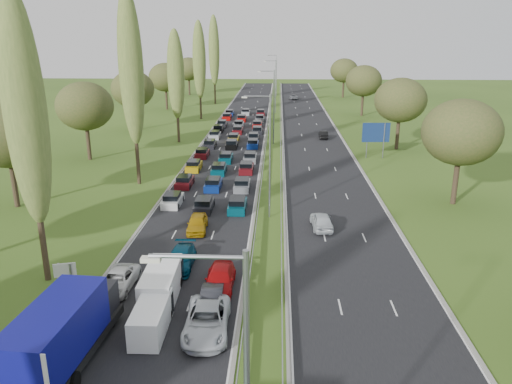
{
  "coord_description": "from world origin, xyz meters",
  "views": [
    {
      "loc": [
        5.26,
        -3.33,
        17.06
      ],
      "look_at": [
        3.02,
        46.41,
        1.5
      ],
      "focal_mm": 35.0,
      "sensor_mm": 36.0,
      "label": 1
    }
  ],
  "objects_px": {
    "near_car_2": "(117,280)",
    "blue_lorry": "(65,332)",
    "info_sign": "(65,273)",
    "direction_sign": "(376,134)",
    "white_van_front": "(162,282)",
    "white_van_rear": "(152,317)"
  },
  "relations": [
    {
      "from": "info_sign",
      "to": "direction_sign",
      "type": "bearing_deg",
      "value": 55.12
    },
    {
      "from": "near_car_2",
      "to": "blue_lorry",
      "type": "distance_m",
      "value": 8.64
    },
    {
      "from": "white_van_rear",
      "to": "info_sign",
      "type": "xyz_separation_m",
      "value": [
        -7.22,
        4.62,
        0.42
      ]
    },
    {
      "from": "blue_lorry",
      "to": "info_sign",
      "type": "bearing_deg",
      "value": 117.0
    },
    {
      "from": "white_van_rear",
      "to": "info_sign",
      "type": "height_order",
      "value": "info_sign"
    },
    {
      "from": "near_car_2",
      "to": "info_sign",
      "type": "bearing_deg",
      "value": -171.36
    },
    {
      "from": "white_van_rear",
      "to": "info_sign",
      "type": "distance_m",
      "value": 8.58
    },
    {
      "from": "info_sign",
      "to": "direction_sign",
      "type": "distance_m",
      "value": 50.41
    },
    {
      "from": "near_car_2",
      "to": "white_van_front",
      "type": "height_order",
      "value": "white_van_front"
    },
    {
      "from": "near_car_2",
      "to": "blue_lorry",
      "type": "xyz_separation_m",
      "value": [
        -0.03,
        -8.52,
        1.4
      ]
    },
    {
      "from": "white_van_rear",
      "to": "near_car_2",
      "type": "bearing_deg",
      "value": 125.68
    },
    {
      "from": "blue_lorry",
      "to": "info_sign",
      "type": "distance_m",
      "value": 8.87
    },
    {
      "from": "near_car_2",
      "to": "direction_sign",
      "type": "relative_size",
      "value": 0.92
    },
    {
      "from": "info_sign",
      "to": "direction_sign",
      "type": "height_order",
      "value": "direction_sign"
    },
    {
      "from": "near_car_2",
      "to": "white_van_rear",
      "type": "xyz_separation_m",
      "value": [
        3.72,
        -5.01,
        0.26
      ]
    },
    {
      "from": "info_sign",
      "to": "direction_sign",
      "type": "relative_size",
      "value": 0.4
    },
    {
      "from": "blue_lorry",
      "to": "direction_sign",
      "type": "distance_m",
      "value": 55.58
    },
    {
      "from": "near_car_2",
      "to": "direction_sign",
      "type": "distance_m",
      "value": 48.2
    },
    {
      "from": "blue_lorry",
      "to": "info_sign",
      "type": "height_order",
      "value": "blue_lorry"
    },
    {
      "from": "white_van_front",
      "to": "white_van_rear",
      "type": "bearing_deg",
      "value": -87.43
    },
    {
      "from": "blue_lorry",
      "to": "direction_sign",
      "type": "bearing_deg",
      "value": 66.81
    },
    {
      "from": "white_van_rear",
      "to": "direction_sign",
      "type": "xyz_separation_m",
      "value": [
        21.58,
        45.93,
        2.62
      ]
    }
  ]
}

